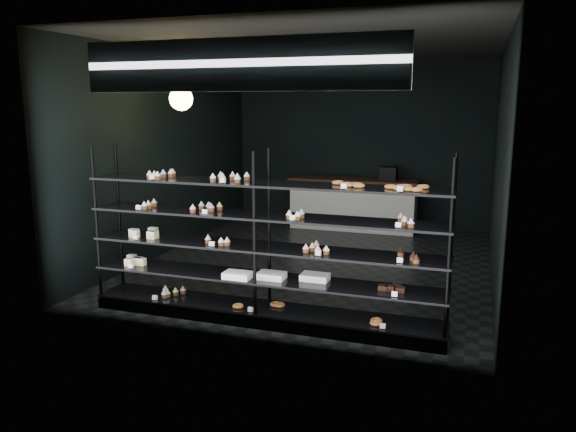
{
  "coord_description": "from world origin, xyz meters",
  "views": [
    {
      "loc": [
        2.23,
        -7.97,
        2.39
      ],
      "look_at": [
        0.17,
        -1.9,
        1.1
      ],
      "focal_mm": 35.0,
      "sensor_mm": 36.0,
      "label": 1
    }
  ],
  "objects": [
    {
      "name": "room",
      "position": [
        0.0,
        0.0,
        1.6
      ],
      "size": [
        5.01,
        6.01,
        3.2
      ],
      "color": "black",
      "rests_on": "ground"
    },
    {
      "name": "display_shelf",
      "position": [
        0.04,
        -2.45,
        0.63
      ],
      "size": [
        4.0,
        0.5,
        1.91
      ],
      "color": "black",
      "rests_on": "room"
    },
    {
      "name": "signage",
      "position": [
        0.0,
        -2.93,
        2.75
      ],
      "size": [
        3.3,
        0.05,
        0.5
      ],
      "color": "#0B0B3A",
      "rests_on": "room"
    },
    {
      "name": "pendant_lamp",
      "position": [
        -1.6,
        -1.15,
        2.45
      ],
      "size": [
        0.31,
        0.31,
        0.89
      ],
      "color": "black",
      "rests_on": "room"
    },
    {
      "name": "service_counter",
      "position": [
        0.02,
        2.5,
        0.5
      ],
      "size": [
        2.46,
        0.65,
        1.23
      ],
      "color": "silver",
      "rests_on": "room"
    }
  ]
}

